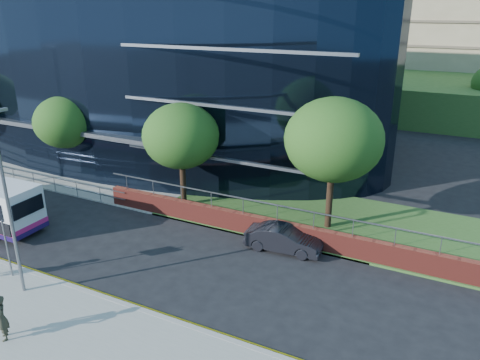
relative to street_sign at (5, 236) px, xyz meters
The scene contains 10 objects.
far_forecourt 16.53m from the street_sign, 129.83° to the left, with size 50.00×8.00×0.10m, color gray.
glass_office 24.70m from the street_sign, 110.75° to the left, with size 44.00×23.10×16.00m.
retaining_wall 17.93m from the street_sign, 29.83° to the left, with size 34.00×0.40×2.11m.
street_sign is the anchor object (origin of this frame).
tree_far_b 13.54m from the street_sign, 124.08° to the left, with size 4.29×4.29×6.05m.
tree_far_c 11.14m from the street_sign, 76.71° to the left, with size 4.62×4.62×6.51m.
tree_far_d 16.61m from the street_sign, 45.22° to the left, with size 5.28×5.28×7.44m.
streetlight_east 2.80m from the street_sign, 21.36° to the right, with size 0.15×0.77×8.00m.
parked_car 13.12m from the street_sign, 38.34° to the left, with size 1.38×3.97×1.31m, color black.
pedestrian_b 4.83m from the street_sign, 41.60° to the right, with size 0.66×0.43×1.80m, color #2C2B1F.
Camera 1 is at (22.32, -13.55, 11.84)m, focal length 35.00 mm.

